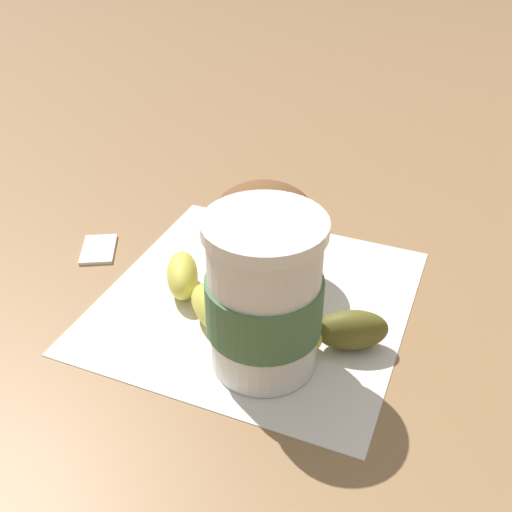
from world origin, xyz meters
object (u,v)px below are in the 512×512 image
Objects in this scene: banana at (255,311)px; sugar_packet at (98,248)px; muffin at (264,230)px; coffee_cup at (264,297)px.

sugar_packet is at bearing 2.37° from banana.
muffin is at bearing -57.44° from banana.
muffin is (0.07, -0.08, -0.01)m from coffee_cup.
muffin reaches higher than banana.
sugar_packet is at bearing -4.20° from coffee_cup.
banana reaches higher than sugar_packet.
banana is at bearing 122.56° from muffin.
coffee_cup is 0.06m from banana.
muffin is 0.43× the size of banana.
coffee_cup is 0.11m from muffin.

